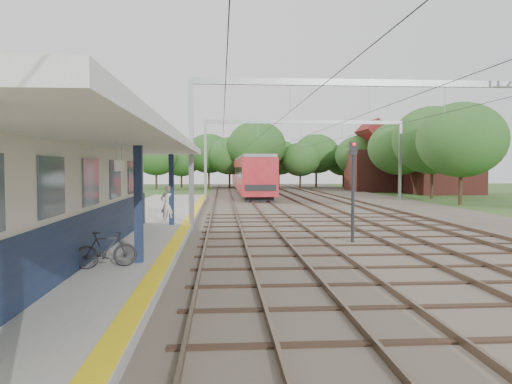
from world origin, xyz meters
name	(u,v)px	position (x,y,z in m)	size (l,w,h in m)	color
ground	(444,348)	(0.00, 0.00, 0.00)	(160.00, 160.00, 0.00)	#2D4C1E
ballast_bed	(321,205)	(4.00, 30.00, 0.05)	(18.00, 90.00, 0.10)	#473D33
platform	(132,232)	(-7.50, 14.00, 0.17)	(5.00, 52.00, 0.35)	gray
yellow_stripe	(185,227)	(-5.25, 14.00, 0.35)	(0.45, 52.00, 0.01)	yellow
station_building	(40,199)	(-8.88, 7.00, 2.04)	(3.41, 18.00, 3.40)	beige
canopy	(67,142)	(-7.77, 6.00, 3.64)	(6.40, 20.00, 3.44)	#13203E
rail_tracks	(289,204)	(1.50, 30.00, 0.18)	(11.80, 88.00, 0.15)	brown
catenary_system	(327,129)	(3.39, 25.28, 5.51)	(17.22, 88.00, 7.00)	gray
tree_band	(279,152)	(3.84, 57.12, 4.92)	(31.72, 30.88, 8.82)	#382619
house_near	(444,167)	(21.00, 46.00, 2.99)	(7.00, 6.12, 7.89)	brown
house_far	(382,165)	(16.00, 52.00, 3.23)	(8.00, 6.12, 8.66)	brown
person	(168,205)	(-6.07, 15.00, 1.25)	(0.66, 0.43, 1.80)	silver
bicycle	(106,250)	(-6.63, 5.30, 0.82)	(0.45, 1.58, 0.95)	black
train	(248,174)	(-0.50, 50.84, 2.19)	(3.00, 37.36, 3.94)	black
signal_post	(353,183)	(1.35, 10.81, 2.38)	(0.28, 0.26, 3.92)	black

